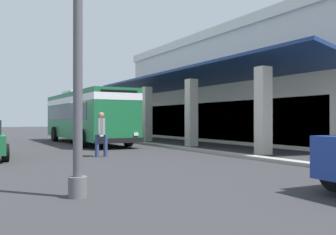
{
  "coord_description": "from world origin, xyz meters",
  "views": [
    {
      "loc": [
        20.75,
        -6.12,
        1.49
      ],
      "look_at": [
        0.47,
        5.01,
        1.61
      ],
      "focal_mm": 40.44,
      "sensor_mm": 36.0,
      "label": 1
    }
  ],
  "objects_px": {
    "lot_light_pole": "(78,7)",
    "pedestrian": "(101,131)",
    "transit_bus": "(86,114)",
    "potted_palm": "(131,131)"
  },
  "relations": [
    {
      "from": "lot_light_pole",
      "to": "pedestrian",
      "type": "bearing_deg",
      "value": 158.06
    },
    {
      "from": "transit_bus",
      "to": "lot_light_pole",
      "type": "distance_m",
      "value": 16.81
    },
    {
      "from": "transit_bus",
      "to": "potted_palm",
      "type": "bearing_deg",
      "value": 118.36
    },
    {
      "from": "potted_palm",
      "to": "lot_light_pole",
      "type": "height_order",
      "value": "lot_light_pole"
    },
    {
      "from": "pedestrian",
      "to": "transit_bus",
      "type": "bearing_deg",
      "value": 167.25
    },
    {
      "from": "lot_light_pole",
      "to": "potted_palm",
      "type": "bearing_deg",
      "value": 153.87
    },
    {
      "from": "transit_bus",
      "to": "pedestrian",
      "type": "height_order",
      "value": "transit_bus"
    },
    {
      "from": "transit_bus",
      "to": "potted_palm",
      "type": "relative_size",
      "value": 3.76
    },
    {
      "from": "lot_light_pole",
      "to": "transit_bus",
      "type": "bearing_deg",
      "value": 162.9
    },
    {
      "from": "pedestrian",
      "to": "lot_light_pole",
      "type": "bearing_deg",
      "value": -21.94
    }
  ]
}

